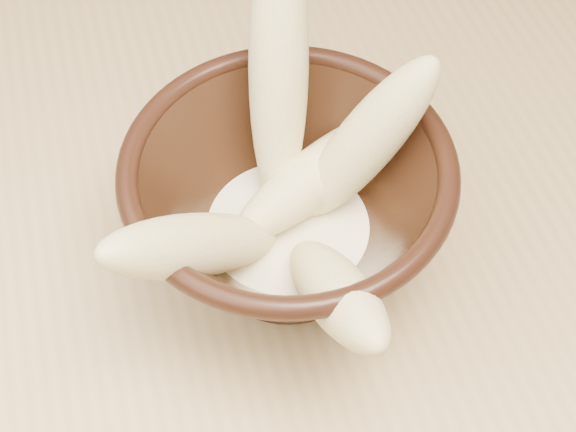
% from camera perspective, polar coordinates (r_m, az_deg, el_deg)
% --- Properties ---
extents(table, '(1.20, 0.80, 0.75)m').
position_cam_1_polar(table, '(0.64, -8.68, -1.86)').
color(table, tan).
rests_on(table, ground).
extents(bowl, '(0.19, 0.19, 0.11)m').
position_cam_1_polar(bowl, '(0.48, 0.00, 0.63)').
color(bowl, black).
rests_on(bowl, table).
extents(milk_puddle, '(0.11, 0.11, 0.02)m').
position_cam_1_polar(milk_puddle, '(0.50, -0.00, -1.12)').
color(milk_puddle, '#FCEFCB').
rests_on(milk_puddle, bowl).
extents(banana_upright, '(0.07, 0.12, 0.17)m').
position_cam_1_polar(banana_upright, '(0.48, -0.68, 10.42)').
color(banana_upright, '#CBBD78').
rests_on(banana_upright, bowl).
extents(banana_left, '(0.13, 0.09, 0.12)m').
position_cam_1_polar(banana_left, '(0.44, -6.57, -2.09)').
color(banana_left, '#CBBD78').
rests_on(banana_left, bowl).
extents(banana_right, '(0.11, 0.04, 0.13)m').
position_cam_1_polar(banana_right, '(0.47, 5.60, 5.30)').
color(banana_right, '#CBBD78').
rests_on(banana_right, bowl).
extents(banana_across, '(0.14, 0.09, 0.05)m').
position_cam_1_polar(banana_across, '(0.50, 2.16, 2.95)').
color(banana_across, '#CBBD78').
rests_on(banana_across, bowl).
extents(banana_front, '(0.04, 0.13, 0.10)m').
position_cam_1_polar(banana_front, '(0.43, 3.41, -5.45)').
color(banana_front, '#CBBD78').
rests_on(banana_front, bowl).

